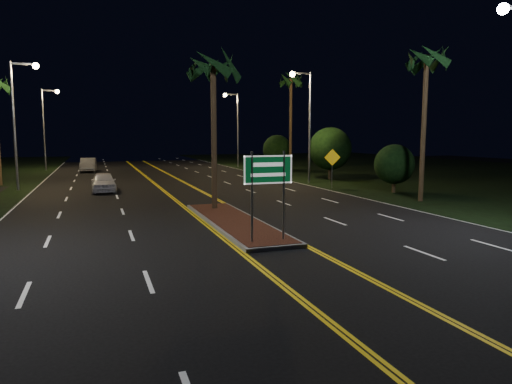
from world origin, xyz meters
name	(u,v)px	position (x,y,z in m)	size (l,w,h in m)	color
ground	(301,266)	(0.00, 0.00, 0.00)	(120.00, 120.00, 0.00)	black
grass_right	(463,173)	(30.00, 25.00, 0.00)	(40.00, 110.00, 0.01)	black
median_island	(234,222)	(0.00, 7.00, 0.08)	(2.25, 10.25, 0.17)	gray
highway_sign	(268,178)	(0.00, 2.80, 2.40)	(1.80, 0.08, 3.20)	gray
streetlight_left_mid	(19,110)	(-10.61, 24.00, 5.66)	(1.91, 0.44, 9.00)	gray
streetlight_left_far	(47,120)	(-10.61, 44.00, 5.66)	(1.91, 0.44, 9.00)	gray
streetlight_right_mid	(306,114)	(10.61, 22.00, 5.66)	(1.91, 0.44, 9.00)	gray
streetlight_right_far	(235,121)	(10.61, 42.00, 5.66)	(1.91, 0.44, 9.00)	gray
palm_median	(213,67)	(0.00, 10.50, 7.28)	(2.40, 2.40, 8.30)	#382819
palm_right_near	(427,60)	(12.50, 10.00, 8.21)	(2.40, 2.40, 9.30)	#382819
palm_right_far	(291,82)	(12.80, 30.00, 9.14)	(2.40, 2.40, 10.30)	#382819
shrub_near	(394,164)	(13.50, 14.00, 1.95)	(2.70, 2.70, 3.30)	#382819
shrub_mid	(330,149)	(14.00, 24.00, 2.73)	(3.78, 3.78, 4.62)	#382819
shrub_far	(277,149)	(13.80, 36.00, 2.34)	(3.24, 3.24, 3.96)	#382819
car_near	(104,180)	(-5.24, 21.15, 0.79)	(2.04, 4.75, 1.58)	white
car_far	(88,164)	(-6.47, 40.49, 0.85)	(2.19, 5.11, 1.70)	#A7AAB1
warning_sign	(332,162)	(10.80, 17.76, 1.92)	(1.19, 0.31, 2.90)	gray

